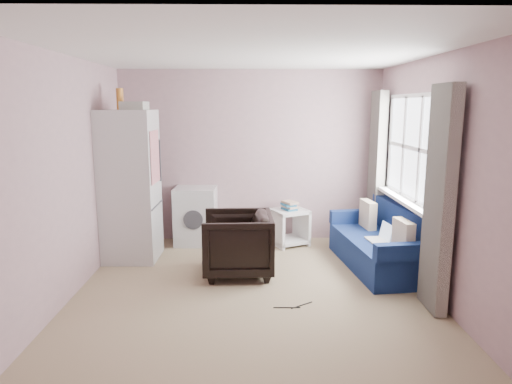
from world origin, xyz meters
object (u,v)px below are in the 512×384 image
(fridge, at_px, (130,185))
(sofa, at_px, (383,245))
(washing_machine, at_px, (196,214))
(side_table, at_px, (289,224))
(armchair, at_px, (237,241))

(fridge, xyz_separation_m, sofa, (3.20, -0.38, -0.70))
(washing_machine, xyz_separation_m, sofa, (2.44, -1.07, -0.15))
(washing_machine, xyz_separation_m, side_table, (1.35, -0.11, -0.13))
(side_table, bearing_deg, fridge, -164.64)
(sofa, bearing_deg, washing_machine, 149.69)
(washing_machine, height_order, side_table, washing_machine)
(armchair, bearing_deg, sofa, 94.84)
(fridge, relative_size, washing_machine, 2.65)
(fridge, relative_size, side_table, 3.45)
(side_table, xyz_separation_m, sofa, (1.09, -0.96, -0.02))
(fridge, height_order, sofa, fridge)
(side_table, bearing_deg, sofa, -41.34)
(armchair, height_order, washing_machine, washing_machine)
(armchair, bearing_deg, side_table, 146.62)
(armchair, relative_size, fridge, 0.37)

